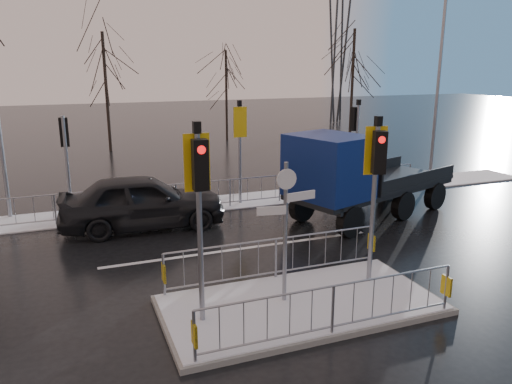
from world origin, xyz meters
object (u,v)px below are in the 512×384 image
object	(u,v)px
car_far_lane	(143,201)
street_lamp_right	(440,82)
traffic_island	(300,291)
flatbed_truck	(347,175)

from	to	relation	value
car_far_lane	street_lamp_right	world-z (taller)	street_lamp_right
traffic_island	street_lamp_right	distance (m)	14.14
traffic_island	flatbed_truck	xyz separation A→B (m)	(4.06, 4.88, 1.21)
flatbed_truck	street_lamp_right	world-z (taller)	street_lamp_right
traffic_island	car_far_lane	distance (m)	7.12
flatbed_truck	street_lamp_right	bearing A→B (deg)	28.93
traffic_island	street_lamp_right	xyz separation A→B (m)	(10.58, 8.49, 4.00)
car_far_lane	flatbed_truck	size ratio (longest dim) A/B	0.75
flatbed_truck	traffic_island	bearing A→B (deg)	-129.74
traffic_island	flatbed_truck	distance (m)	6.46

